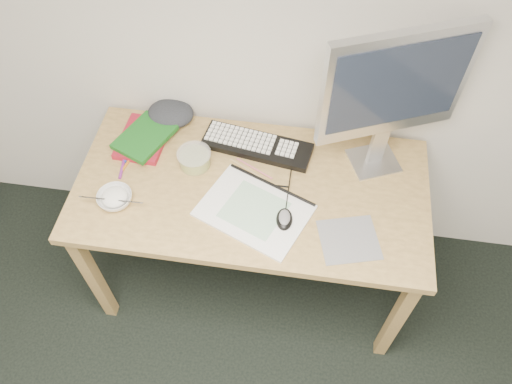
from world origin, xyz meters
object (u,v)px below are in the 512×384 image
Objects in this scene: monitor at (395,89)px; rice_bowl at (115,198)px; desk at (251,199)px; keyboard at (257,146)px; sketchpad at (254,210)px.

rice_bowl is (-0.98, -0.35, -0.37)m from monitor.
desk is 0.70m from monitor.
rice_bowl is at bearing -135.63° from keyboard.
keyboard is 0.72× the size of monitor.
rice_bowl is at bearing -163.74° from desk.
desk is at bearing 127.43° from sketchpad.
keyboard is at bearing 119.23° from sketchpad.
rice_bowl reaches higher than keyboard.
desk is 2.22× the size of monitor.
monitor is 1.11m from rice_bowl.
sketchpad is 0.32m from keyboard.
sketchpad is 2.95× the size of rice_bowl.
desk is 0.54m from rice_bowl.
keyboard is at bearing 156.42° from monitor.
monitor reaches higher than rice_bowl.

